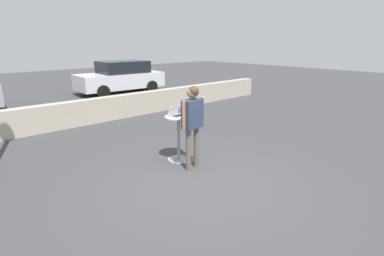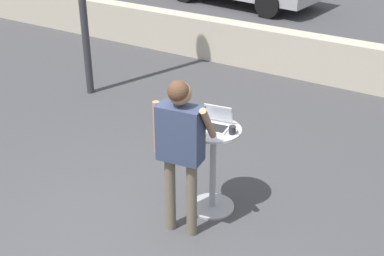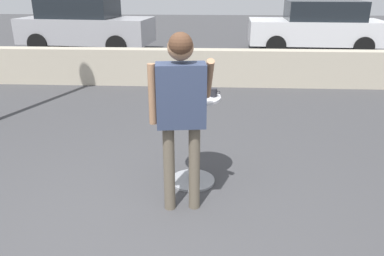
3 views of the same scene
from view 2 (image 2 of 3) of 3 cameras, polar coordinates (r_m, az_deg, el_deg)
ground_plane at (r=5.60m, az=-7.42°, el=-12.91°), size 50.00×50.00×0.00m
pavement_kerb at (r=9.69m, az=12.85°, el=7.32°), size 16.94×0.35×0.78m
cafe_table at (r=5.84m, az=2.24°, el=-3.92°), size 0.60×0.60×1.01m
laptop at (r=5.64m, az=2.51°, el=0.58°), size 0.34×0.33×0.22m
coffee_mug at (r=5.51m, az=4.33°, el=-0.22°), size 0.10×0.07×0.09m
standing_person at (r=5.20m, az=-1.27°, el=-1.14°), size 0.59×0.42×1.73m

